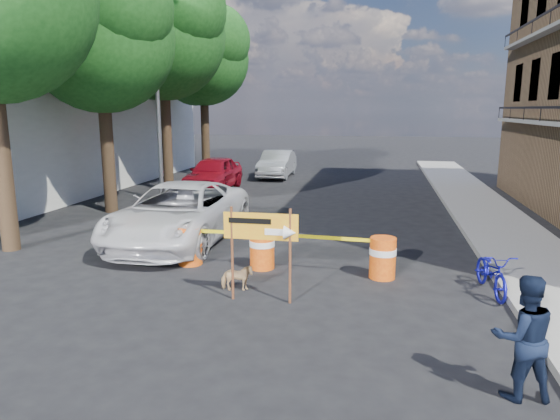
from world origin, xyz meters
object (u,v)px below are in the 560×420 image
at_px(detour_sign, 270,234).
at_px(sedan_red, 213,173).
at_px(sedan_silver, 277,164).
at_px(dog, 237,278).
at_px(suv_white, 179,213).
at_px(barrel_far_right, 383,257).
at_px(pedestrian, 523,337).
at_px(bicycle, 493,253).
at_px(barrel_mid_left, 190,245).
at_px(barrel_mid_right, 262,248).
at_px(barrel_far_left, 138,242).

height_order(detour_sign, sedan_red, detour_sign).
height_order(detour_sign, sedan_silver, detour_sign).
xyz_separation_m(dog, suv_white, (-2.61, 3.36, 0.53)).
xyz_separation_m(detour_sign, sedan_silver, (-3.47, 17.43, -0.62)).
xyz_separation_m(detour_sign, suv_white, (-3.40, 3.80, -0.53)).
bearing_deg(sedan_red, sedan_silver, 68.29).
bearing_deg(barrel_far_right, pedestrian, -68.47).
bearing_deg(pedestrian, bicycle, -106.96).
bearing_deg(sedan_red, barrel_mid_left, -74.23).
relative_size(barrel_mid_left, sedan_red, 0.20).
xyz_separation_m(barrel_mid_right, suv_white, (-2.77, 1.84, 0.33)).
height_order(barrel_mid_right, barrel_far_right, same).
relative_size(bicycle, dog, 2.59).
bearing_deg(barrel_far_right, barrel_far_left, 178.88).
bearing_deg(pedestrian, barrel_mid_right, -55.93).
height_order(barrel_far_left, pedestrian, pedestrian).
relative_size(barrel_mid_left, barrel_mid_right, 1.00).
height_order(barrel_mid_right, pedestrian, pedestrian).
bearing_deg(suv_white, barrel_mid_right, -33.60).
relative_size(barrel_far_left, barrel_mid_left, 1.00).
height_order(barrel_far_right, sedan_red, sedan_red).
bearing_deg(barrel_far_left, pedestrian, -30.63).
bearing_deg(bicycle, barrel_far_right, 159.43).
xyz_separation_m(barrel_far_left, barrel_far_right, (5.77, -0.11, 0.00)).
xyz_separation_m(suv_white, sedan_red, (-2.00, 8.74, -0.04)).
height_order(barrel_mid_left, pedestrian, pedestrian).
distance_m(suv_white, sedan_silver, 13.63).
distance_m(barrel_mid_right, barrel_far_right, 2.71).
xyz_separation_m(barrel_far_left, dog, (2.90, -1.49, -0.20)).
xyz_separation_m(detour_sign, pedestrian, (3.78, -2.49, -0.52)).
bearing_deg(barrel_mid_right, sedan_red, 114.27).
relative_size(suv_white, sedan_silver, 1.34).
xyz_separation_m(barrel_far_right, sedan_silver, (-5.55, 15.60, 0.24)).
bearing_deg(barrel_far_right, sedan_silver, 109.59).
relative_size(barrel_far_left, sedan_red, 0.20).
relative_size(detour_sign, bicycle, 1.09).
height_order(barrel_far_left, barrel_far_right, same).
relative_size(dog, suv_white, 0.11).
bearing_deg(barrel_mid_right, barrel_mid_left, -178.80).
xyz_separation_m(barrel_far_right, suv_white, (-5.48, 1.97, 0.33)).
bearing_deg(sedan_red, pedestrian, -58.77).
bearing_deg(detour_sign, barrel_mid_left, 139.88).
bearing_deg(suv_white, barrel_mid_left, -61.11).
height_order(barrel_mid_right, detour_sign, detour_sign).
bearing_deg(barrel_far_left, barrel_mid_left, -0.49).
bearing_deg(sedan_silver, barrel_far_left, -92.01).
xyz_separation_m(barrel_mid_right, sedan_red, (-4.77, 10.58, 0.29)).
bearing_deg(barrel_mid_left, barrel_far_right, -1.30).
height_order(pedestrian, suv_white, pedestrian).
distance_m(barrel_far_left, pedestrian, 8.69).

